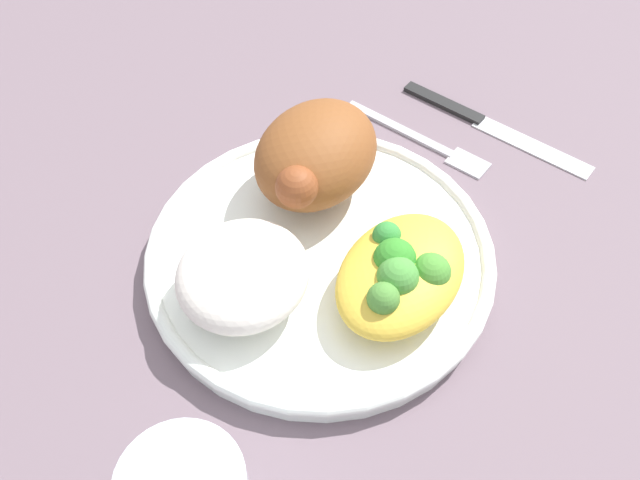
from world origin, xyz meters
TOP-DOWN VIEW (x-y plane):
  - ground_plane at (0.00, 0.00)m, footprint 2.00×2.00m
  - plate at (0.00, 0.00)m, footprint 0.26×0.26m
  - roasted_chicken at (-0.05, -0.04)m, footprint 0.12×0.09m
  - rice_pile at (0.06, -0.02)m, footprint 0.09×0.09m
  - mac_cheese_with_broccoli at (0.00, 0.07)m, footprint 0.11×0.08m
  - fork at (-0.16, 0.01)m, footprint 0.03×0.14m
  - knife at (-0.21, 0.03)m, footprint 0.03×0.19m

SIDE VIEW (x-z plane):
  - ground_plane at x=0.00m, z-range 0.00..0.00m
  - fork at x=-0.16m, z-range 0.00..0.01m
  - knife at x=-0.21m, z-range 0.00..0.01m
  - plate at x=0.00m, z-range 0.00..0.02m
  - mac_cheese_with_broccoli at x=0.00m, z-range 0.02..0.06m
  - rice_pile at x=0.06m, z-range 0.02..0.06m
  - roasted_chicken at x=-0.05m, z-range 0.02..0.09m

